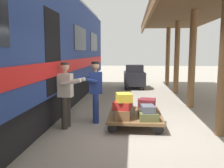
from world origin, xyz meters
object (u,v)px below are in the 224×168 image
Objects in this scene: suitcase_olive_duffel at (148,115)px; suitcase_red_plastic at (122,105)px; porter_in_overalls at (95,90)px; baggage_tug at (134,77)px; suitcase_navy_fabric at (124,105)px; suitcase_gray_aluminum at (123,109)px; suitcase_burgundy_valise at (146,105)px; suitcase_slate_roller at (148,109)px; porter_by_door at (66,93)px; suitcase_maroon_trunk at (147,103)px; suitcase_yellow_case at (124,97)px; suitcase_brown_leather at (123,114)px; suitcase_teal_softside at (147,110)px; luggage_cart at (135,115)px; suitcase_black_hardshell at (125,102)px; suitcase_tan_vintage at (123,98)px.

suitcase_red_plastic is at bearing 0.76° from suitcase_olive_duffel.
porter_in_overalls is 0.97× the size of baggage_tug.
suitcase_gray_aluminum is at bearing 90.00° from suitcase_navy_fabric.
suitcase_slate_roller reaches higher than suitcase_burgundy_valise.
porter_by_door reaches higher than suitcase_gray_aluminum.
suitcase_navy_fabric is 0.84m from suitcase_maroon_trunk.
suitcase_gray_aluminum is 0.29× the size of baggage_tug.
suitcase_gray_aluminum is 1.25× the size of suitcase_yellow_case.
suitcase_burgundy_valise is at bearing -122.25° from suitcase_brown_leather.
suitcase_teal_softside is 1.22× the size of suitcase_maroon_trunk.
suitcase_olive_duffel is at bearing 122.25° from luggage_cart.
suitcase_black_hardshell is (0.59, 0.51, 0.18)m from suitcase_burgundy_valise.
suitcase_olive_duffel is at bearing -105.63° from suitcase_slate_roller.
suitcase_red_plastic is at bearing 176.71° from porter_by_door.
porter_by_door reaches higher than suitcase_teal_softside.
suitcase_maroon_trunk is at bearing -179.67° from suitcase_black_hardshell.
suitcase_gray_aluminum is at bearing -19.92° from suitcase_black_hardshell.
porter_in_overalls is (0.80, -0.14, 0.50)m from suitcase_gray_aluminum.
suitcase_tan_vintage is at bearing -88.18° from suitcase_red_plastic.
suitcase_teal_softside is (-0.63, 0.00, -0.01)m from suitcase_gray_aluminum.
suitcase_gray_aluminum is at bearing -90.00° from suitcase_brown_leather.
suitcase_yellow_case reaches higher than suitcase_slate_roller.
suitcase_yellow_case is 0.24× the size of porter_by_door.
suitcase_yellow_case reaches higher than suitcase_tan_vintage.
suitcase_burgundy_valise is 1.38× the size of suitcase_maroon_trunk.
suitcase_teal_softside is 1.14× the size of suitcase_slate_roller.
suitcase_black_hardshell is (-0.04, -0.49, -0.02)m from suitcase_red_plastic.
luggage_cart is 3.14× the size of suitcase_burgundy_valise.
baggage_tug is at bearing -104.26° from porter_by_door.
suitcase_burgundy_valise is at bearing -139.24° from suitcase_black_hardshell.
suitcase_yellow_case is 0.56m from suitcase_black_hardshell.
suitcase_maroon_trunk is 0.25× the size of porter_by_door.
suitcase_maroon_trunk reaches higher than suitcase_brown_leather.
baggage_tug reaches higher than luggage_cart.
suitcase_teal_softside is (-0.63, 0.50, -0.01)m from suitcase_navy_fabric.
baggage_tug reaches higher than suitcase_slate_roller.
suitcase_yellow_case is at bearing 175.91° from porter_by_door.
baggage_tug reaches higher than suitcase_navy_fabric.
suitcase_brown_leather is at bearing 177.05° from porter_by_door.
suitcase_gray_aluminum is 0.30× the size of porter_by_door.
suitcase_yellow_case is (-0.04, 0.02, 0.20)m from suitcase_red_plastic.
suitcase_navy_fabric is 1.07× the size of suitcase_teal_softside.
suitcase_navy_fabric is 0.32× the size of porter_in_overalls.
suitcase_red_plastic is (0.64, 0.01, 0.25)m from suitcase_olive_duffel.
luggage_cart is 0.84m from suitcase_yellow_case.
suitcase_black_hardshell is at bearing -39.29° from suitcase_olive_duffel.
suitcase_navy_fabric reaches higher than suitcase_olive_duffel.
suitcase_slate_roller is at bearing 87.41° from suitcase_maroon_trunk.
porter_by_door is at bearing -3.29° from suitcase_red_plastic.
luggage_cart is 0.35m from suitcase_teal_softside.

